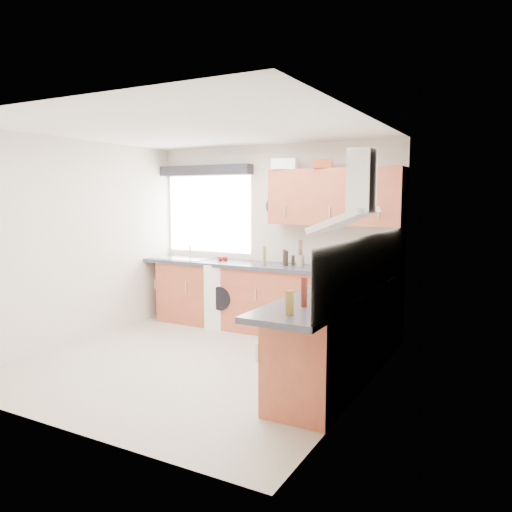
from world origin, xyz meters
The scene contains 35 objects.
ground_plane centered at (0.00, 0.00, 0.00)m, with size 3.60×3.60×0.00m, color beige.
ceiling centered at (0.00, 0.00, 2.50)m, with size 3.60×3.60×0.02m, color white.
wall_back centered at (0.00, 1.80, 1.25)m, with size 3.60×0.02×2.50m, color silver.
wall_front centered at (0.00, -1.80, 1.25)m, with size 3.60×0.02×2.50m, color silver.
wall_left centered at (-1.80, 0.00, 1.25)m, with size 0.02×3.60×2.50m, color silver.
wall_right centered at (1.80, 0.00, 1.25)m, with size 0.02×3.60×2.50m, color silver.
window centered at (-1.05, 1.79, 1.55)m, with size 1.40×0.02×1.10m, color white.
window_blind centered at (-1.05, 1.70, 2.18)m, with size 1.50×0.18×0.14m, color #26252B.
splashback centered at (1.79, 0.30, 1.18)m, with size 0.01×3.00×0.54m, color white.
base_cab_back centered at (-0.10, 1.51, 0.43)m, with size 3.00×0.58×0.86m, color #A3492F.
base_cab_corner centered at (1.50, 1.50, 0.43)m, with size 0.60×0.60×0.86m, color #A3492F.
base_cab_right centered at (1.51, 0.15, 0.43)m, with size 0.58×2.10×0.86m, color #A3492F.
worktop_back centered at (0.00, 1.50, 0.89)m, with size 3.60×0.62×0.05m, color #2F2F38.
worktop_right centered at (1.50, 0.00, 0.89)m, with size 0.62×2.42×0.05m, color #2F2F38.
sink centered at (-1.33, 1.50, 0.95)m, with size 0.84×0.46×0.10m, color silver, non-canonical shape.
oven centered at (1.50, 0.30, 0.42)m, with size 0.56×0.58×0.85m, color black.
hob_plate centered at (1.50, 0.30, 0.92)m, with size 0.52×0.52×0.01m, color silver.
extractor_hood centered at (1.60, 0.30, 1.77)m, with size 0.52×0.78×0.66m, color silver, non-canonical shape.
upper_cabinets centered at (0.95, 1.62, 1.80)m, with size 1.70×0.35×0.70m, color #A3492F.
washing_machine centered at (-0.50, 1.52, 0.44)m, with size 0.60×0.58×0.89m, color white.
wall_clock centered at (0.05, 1.76, 1.67)m, with size 0.28×0.28×0.04m, color #26252B.
casserole centered at (0.30, 1.55, 2.22)m, with size 0.32×0.23×0.13m, color white.
storage_box centered at (0.82, 1.52, 2.20)m, with size 0.24×0.20×0.11m, color #9A3C1C.
utensil_pot centered at (0.53, 1.54, 0.98)m, with size 0.10×0.10×0.14m, color gray.
kitchen_roll centered at (1.35, 0.64, 1.03)m, with size 0.11×0.11×0.25m, color white.
tomato_cluster centered at (-0.66, 1.55, 0.94)m, with size 0.15×0.15×0.07m, color #A40F0C, non-canonical shape.
jar_0 centered at (0.79, 1.50, 0.97)m, with size 0.06×0.06×0.12m, color navy.
jar_1 centered at (0.98, 1.35, 0.99)m, with size 0.07×0.07×0.15m, color #45181A.
jar_2 centered at (0.26, 1.62, 1.01)m, with size 0.05×0.05×0.20m, color #571F26.
jar_3 centered at (0.39, 1.61, 0.97)m, with size 0.04×0.04×0.13m, color #35251D.
jar_4 centered at (1.07, 1.66, 0.96)m, with size 0.07×0.07×0.10m, color maroon.
jar_5 centered at (0.07, 1.41, 1.03)m, with size 0.04×0.04×0.25m, color olive.
jar_6 centered at (0.34, 1.50, 1.01)m, with size 0.07×0.07×0.20m, color black.
bottle_0 centered at (1.50, -0.63, 1.03)m, with size 0.05×0.05×0.24m, color #531911.
bottle_1 centered at (1.51, -0.93, 1.00)m, with size 0.07×0.07×0.18m, color brown.
Camera 1 is at (3.06, -4.33, 1.80)m, focal length 35.00 mm.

